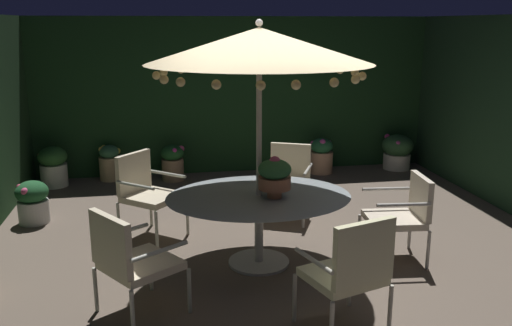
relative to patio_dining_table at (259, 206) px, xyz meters
name	(u,v)px	position (x,y,z in m)	size (l,w,h in m)	color
ground_plane	(284,261)	(0.28, 0.02, -0.65)	(7.12, 7.99, 0.02)	brown
hedge_backdrop_rear	(235,95)	(0.28, 3.87, 0.64)	(7.12, 0.30, 2.56)	#18361A
patio_dining_table	(259,206)	(0.00, 0.00, 0.00)	(1.89, 1.54, 0.76)	#B4AFAB
patio_umbrella	(259,46)	(0.00, 0.00, 1.60)	(2.20, 2.20, 2.49)	#BAB1A8
centerpiece_planter	(275,175)	(0.14, -0.11, 0.35)	(0.33, 0.33, 0.42)	#AC694A
patio_chair_north	(130,257)	(-1.26, -0.87, -0.09)	(0.84, 0.84, 0.95)	#B3B7A7
patio_chair_northeast	(351,268)	(0.48, -1.45, -0.06)	(0.75, 0.72, 1.01)	#BBB7A5
patio_chair_east	(403,212)	(1.51, -0.14, -0.11)	(0.66, 0.62, 0.91)	#B2AEA6
patio_chair_southeast	(288,176)	(0.63, 1.39, -0.10)	(0.77, 0.77, 0.93)	#B4B1A5
patio_chair_south	(146,189)	(-1.16, 0.99, -0.05)	(0.83, 0.83, 0.99)	#B3B6A5
potted_plant_right_near	(321,155)	(1.67, 3.36, -0.34)	(0.38, 0.38, 0.60)	tan
potted_plant_left_near	(53,166)	(-2.61, 3.32, -0.31)	(0.43, 0.43, 0.62)	beige
potted_plant_back_right	(397,151)	(3.03, 3.40, -0.32)	(0.53, 0.53, 0.60)	beige
potted_plant_right_far	(110,162)	(-1.79, 3.53, -0.35)	(0.35, 0.34, 0.57)	tan
potted_plant_back_center	(173,162)	(-0.80, 3.34, -0.33)	(0.37, 0.36, 0.58)	#876C50
potted_plant_back_left	(33,201)	(-2.58, 1.69, -0.35)	(0.40, 0.40, 0.54)	beige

